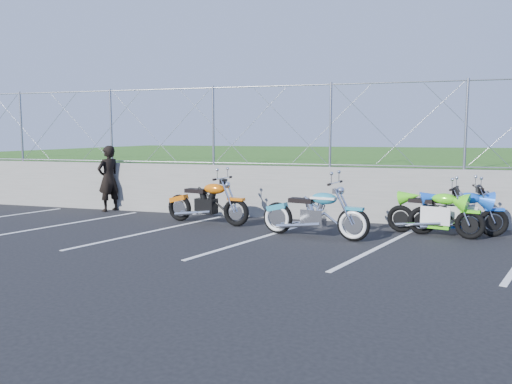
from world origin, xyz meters
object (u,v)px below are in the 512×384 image
(naked_orange, at_px, (208,204))
(sportbike_blue, at_px, (459,214))
(sportbike_green, at_px, (436,215))
(cruiser_turquoise, at_px, (316,215))
(person_standing, at_px, (109,179))

(naked_orange, xyz_separation_m, sportbike_blue, (5.46, 0.23, -0.03))
(sportbike_green, bearing_deg, naked_orange, -163.68)
(naked_orange, relative_size, sportbike_green, 1.14)
(cruiser_turquoise, height_order, person_standing, person_standing)
(sportbike_green, height_order, sportbike_blue, sportbike_blue)
(cruiser_turquoise, xyz_separation_m, person_standing, (-5.99, 1.83, 0.43))
(naked_orange, height_order, sportbike_blue, naked_orange)
(sportbike_green, xyz_separation_m, sportbike_blue, (0.46, 0.16, 0.01))
(person_standing, bearing_deg, cruiser_turquoise, 95.41)
(sportbike_green, bearing_deg, cruiser_turquoise, -143.60)
(sportbike_green, height_order, person_standing, person_standing)
(cruiser_turquoise, xyz_separation_m, naked_orange, (-2.68, 0.82, 0.01))
(sportbike_green, distance_m, sportbike_blue, 0.49)
(person_standing, bearing_deg, naked_orange, 95.41)
(sportbike_blue, height_order, person_standing, person_standing)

